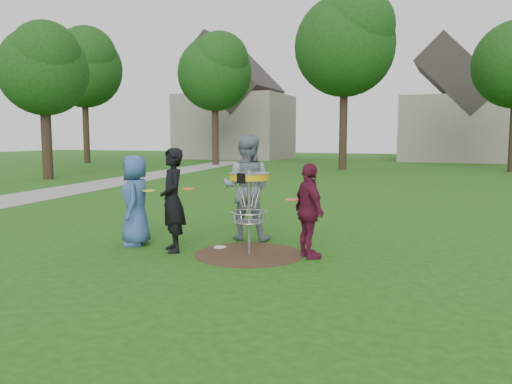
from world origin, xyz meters
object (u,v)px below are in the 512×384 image
at_px(player_maroon, 309,211).
at_px(player_blue, 135,200).
at_px(player_black, 173,200).
at_px(disc_golf_basket, 249,193).
at_px(player_grey, 247,187).

bearing_deg(player_maroon, player_blue, 53.01).
bearing_deg(player_maroon, player_black, 59.70).
bearing_deg(disc_golf_basket, player_blue, -178.02).
height_order(player_blue, player_grey, player_grey).
height_order(player_black, disc_golf_basket, player_black).
bearing_deg(disc_golf_basket, player_black, -167.28).
xyz_separation_m(player_blue, player_maroon, (3.13, 0.19, -0.04)).
bearing_deg(player_black, player_grey, 108.99).
xyz_separation_m(player_grey, disc_golf_basket, (0.50, -1.10, 0.04)).
xyz_separation_m(player_black, player_maroon, (2.24, 0.41, -0.11)).
height_order(player_blue, player_maroon, player_blue).
bearing_deg(player_blue, player_black, 48.38).
xyz_separation_m(player_black, disc_golf_basket, (1.27, 0.29, 0.15)).
bearing_deg(player_grey, player_black, 52.45).
relative_size(player_black, player_grey, 0.89).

